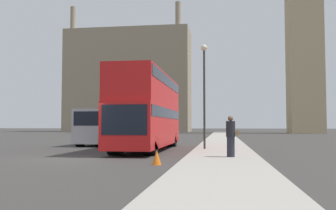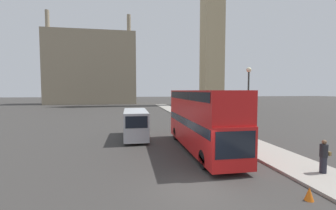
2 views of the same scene
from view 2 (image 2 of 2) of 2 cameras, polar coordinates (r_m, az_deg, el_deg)
ground_plane at (r=10.81m, az=7.23°, el=-20.44°), size 300.00×300.00×0.00m
sidewalk_strip at (r=14.08m, az=34.84°, el=-14.93°), size 3.19×120.00×0.15m
building_block_distant at (r=79.66m, az=-18.64°, el=8.78°), size 28.47×10.09×28.56m
red_double_decker_bus at (r=16.62m, az=8.32°, el=-3.09°), size 2.45×11.01×4.43m
white_van at (r=20.83m, az=-8.24°, el=-4.69°), size 2.08×6.07×2.59m
pedestrian at (r=14.36m, az=34.80°, el=-10.68°), size 0.55×0.39×1.73m
street_lamp at (r=17.31m, az=19.72°, el=2.20°), size 0.36×0.36×5.94m
traffic_cone at (r=11.22m, az=32.23°, el=-18.54°), size 0.36×0.36×0.55m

